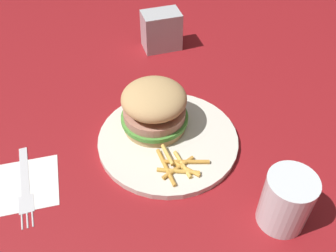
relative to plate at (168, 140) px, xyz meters
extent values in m
plane|color=maroon|center=(0.02, 0.02, -0.01)|extent=(1.60, 1.60, 0.00)
cylinder|color=silver|center=(0.00, 0.00, 0.00)|extent=(0.26, 0.26, 0.01)
cylinder|color=tan|center=(-0.03, 0.03, 0.01)|extent=(0.12, 0.12, 0.02)
cylinder|color=#4C9338|center=(-0.03, 0.03, 0.03)|extent=(0.13, 0.13, 0.01)
cylinder|color=tan|center=(-0.03, 0.03, 0.04)|extent=(0.12, 0.12, 0.02)
ellipsoid|color=tan|center=(-0.03, 0.03, 0.07)|extent=(0.12, 0.12, 0.05)
cylinder|color=gold|center=(0.03, -0.06, 0.01)|extent=(0.08, 0.01, 0.01)
cylinder|color=#E5B251|center=(0.03, -0.07, 0.01)|extent=(0.03, 0.06, 0.01)
cylinder|color=gold|center=(0.02, -0.08, 0.01)|extent=(0.07, 0.01, 0.01)
cylinder|color=gold|center=(0.00, -0.07, 0.01)|extent=(0.04, 0.08, 0.01)
cylinder|color=gold|center=(0.03, -0.08, 0.01)|extent=(0.05, 0.04, 0.01)
cylinder|color=gold|center=(0.02, -0.07, 0.01)|extent=(0.06, 0.05, 0.01)
cylinder|color=#E5B251|center=(0.00, -0.05, 0.02)|extent=(0.02, 0.05, 0.01)
cube|color=white|center=(-0.24, -0.10, -0.01)|extent=(0.13, 0.13, 0.00)
cube|color=silver|center=(-0.25, -0.07, 0.00)|extent=(0.05, 0.11, 0.00)
cube|color=silver|center=(-0.23, -0.14, 0.00)|extent=(0.03, 0.04, 0.00)
cylinder|color=silver|center=(-0.23, -0.17, 0.00)|extent=(0.01, 0.03, 0.00)
cylinder|color=silver|center=(-0.22, -0.17, 0.00)|extent=(0.01, 0.03, 0.00)
cylinder|color=silver|center=(-0.21, -0.17, 0.00)|extent=(0.01, 0.03, 0.00)
cylinder|color=silver|center=(0.18, -0.16, 0.04)|extent=(0.07, 0.07, 0.10)
cylinder|color=silver|center=(0.18, -0.16, 0.02)|extent=(0.07, 0.07, 0.06)
cube|color=#B7BABF|center=(-0.02, 0.33, 0.04)|extent=(0.10, 0.08, 0.09)
camera|label=1|loc=(0.00, -0.47, 0.50)|focal=39.43mm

